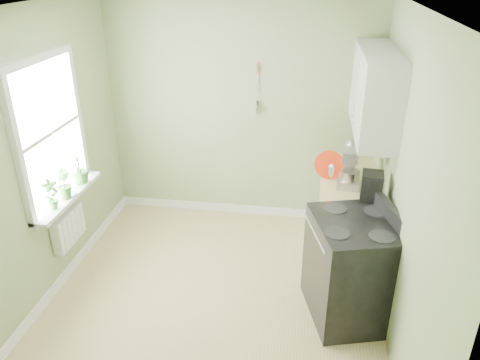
# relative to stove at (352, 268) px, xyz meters

# --- Properties ---
(floor) EXTENTS (3.20, 3.60, 0.02)m
(floor) POSITION_rel_stove_xyz_m (-1.28, -0.05, -0.51)
(floor) COLOR tan
(floor) RESTS_ON ground
(ceiling) EXTENTS (3.20, 3.60, 0.02)m
(ceiling) POSITION_rel_stove_xyz_m (-1.28, -0.05, 2.21)
(ceiling) COLOR white
(ceiling) RESTS_ON wall_back
(wall_back) EXTENTS (3.20, 0.02, 2.70)m
(wall_back) POSITION_rel_stove_xyz_m (-1.28, 1.76, 0.85)
(wall_back) COLOR #95A771
(wall_back) RESTS_ON floor
(wall_left) EXTENTS (0.02, 3.60, 2.70)m
(wall_left) POSITION_rel_stove_xyz_m (-2.89, -0.05, 0.85)
(wall_left) COLOR #95A771
(wall_left) RESTS_ON floor
(wall_right) EXTENTS (0.02, 3.60, 2.70)m
(wall_right) POSITION_rel_stove_xyz_m (0.33, -0.05, 0.85)
(wall_right) COLOR #95A771
(wall_right) RESTS_ON floor
(base_cabinets) EXTENTS (0.60, 1.60, 0.87)m
(base_cabinets) POSITION_rel_stove_xyz_m (0.02, 0.95, -0.06)
(base_cabinets) COLOR white
(base_cabinets) RESTS_ON floor
(countertop) EXTENTS (0.64, 1.60, 0.04)m
(countertop) POSITION_rel_stove_xyz_m (0.01, 0.95, 0.39)
(countertop) COLOR #D7C483
(countertop) RESTS_ON base_cabinets
(upper_cabinets) EXTENTS (0.35, 1.40, 0.80)m
(upper_cabinets) POSITION_rel_stove_xyz_m (0.15, 1.05, 1.35)
(upper_cabinets) COLOR white
(upper_cabinets) RESTS_ON wall_right
(window) EXTENTS (0.06, 1.14, 1.44)m
(window) POSITION_rel_stove_xyz_m (-2.86, 0.25, 1.05)
(window) COLOR white
(window) RESTS_ON wall_left
(window_sill) EXTENTS (0.18, 1.14, 0.04)m
(window_sill) POSITION_rel_stove_xyz_m (-2.79, 0.25, 0.38)
(window_sill) COLOR white
(window_sill) RESTS_ON wall_left
(radiator) EXTENTS (0.12, 0.50, 0.35)m
(radiator) POSITION_rel_stove_xyz_m (-2.82, 0.20, 0.05)
(radiator) COLOR white
(radiator) RESTS_ON wall_left
(wall_utensils) EXTENTS (0.02, 0.14, 0.58)m
(wall_utensils) POSITION_rel_stove_xyz_m (-1.08, 1.73, 1.07)
(wall_utensils) COLOR #D7C483
(wall_utensils) RESTS_ON wall_back
(stove) EXTENTS (0.90, 0.96, 1.11)m
(stove) POSITION_rel_stove_xyz_m (0.00, 0.00, 0.00)
(stove) COLOR black
(stove) RESTS_ON floor
(stand_mixer) EXTENTS (0.26, 0.39, 0.44)m
(stand_mixer) POSITION_rel_stove_xyz_m (-0.02, 0.90, 0.60)
(stand_mixer) COLOR #B2B2B7
(stand_mixer) RESTS_ON countertop
(kettle) EXTENTS (0.18, 0.10, 0.18)m
(kettle) POSITION_rel_stove_xyz_m (-0.20, 1.03, 0.50)
(kettle) COLOR silver
(kettle) RESTS_ON countertop
(coffee_maker) EXTENTS (0.21, 0.23, 0.33)m
(coffee_maker) POSITION_rel_stove_xyz_m (0.14, 0.46, 0.57)
(coffee_maker) COLOR black
(coffee_maker) RESTS_ON countertop
(red_tray) EXTENTS (0.31, 0.10, 0.31)m
(red_tray) POSITION_rel_stove_xyz_m (-0.23, 1.01, 0.57)
(red_tray) COLOR #B5290D
(red_tray) RESTS_ON countertop
(jar) EXTENTS (0.07, 0.07, 0.07)m
(jar) POSITION_rel_stove_xyz_m (-0.23, 0.31, 0.45)
(jar) COLOR beige
(jar) RESTS_ON countertop
(plant_a) EXTENTS (0.18, 0.20, 0.31)m
(plant_a) POSITION_rel_stove_xyz_m (-2.78, -0.04, 0.56)
(plant_a) COLOR #2C6221
(plant_a) RESTS_ON window_sill
(plant_b) EXTENTS (0.21, 0.21, 0.30)m
(plant_b) POSITION_rel_stove_xyz_m (-2.78, 0.19, 0.55)
(plant_b) COLOR #2C6221
(plant_b) RESTS_ON window_sill
(plant_c) EXTENTS (0.18, 0.18, 0.32)m
(plant_c) POSITION_rel_stove_xyz_m (-2.78, 0.53, 0.56)
(plant_c) COLOR #2C6221
(plant_c) RESTS_ON window_sill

